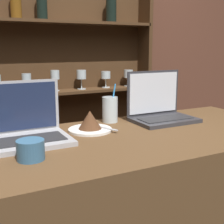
% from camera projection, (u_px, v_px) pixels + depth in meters
% --- Properties ---
extents(back_wall, '(7.00, 0.06, 2.70)m').
position_uv_depth(back_wall, '(38.00, 50.00, 2.21)').
color(back_wall, brown).
rests_on(back_wall, ground_plane).
extents(back_shelf, '(1.50, 0.18, 1.92)m').
position_uv_depth(back_shelf, '(54.00, 98.00, 2.25)').
color(back_shelf, '#472D19').
rests_on(back_shelf, ground_plane).
extents(laptop_near, '(0.33, 0.23, 0.23)m').
position_uv_depth(laptop_near, '(24.00, 129.00, 1.20)').
color(laptop_near, '#ADADB2').
rests_on(laptop_near, bar_counter).
extents(laptop_far, '(0.30, 0.20, 0.24)m').
position_uv_depth(laptop_far, '(160.00, 109.00, 1.54)').
color(laptop_far, '#333338').
rests_on(laptop_far, bar_counter).
extents(cake_plate, '(0.19, 0.19, 0.09)m').
position_uv_depth(cake_plate, '(90.00, 123.00, 1.35)').
color(cake_plate, white).
rests_on(cake_plate, bar_counter).
extents(water_glass, '(0.08, 0.08, 0.18)m').
position_uv_depth(water_glass, '(110.00, 109.00, 1.50)').
color(water_glass, silver).
rests_on(water_glass, bar_counter).
extents(coffee_cup, '(0.09, 0.09, 0.07)m').
position_uv_depth(coffee_cup, '(31.00, 150.00, 1.00)').
color(coffee_cup, '#38668C').
rests_on(coffee_cup, bar_counter).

